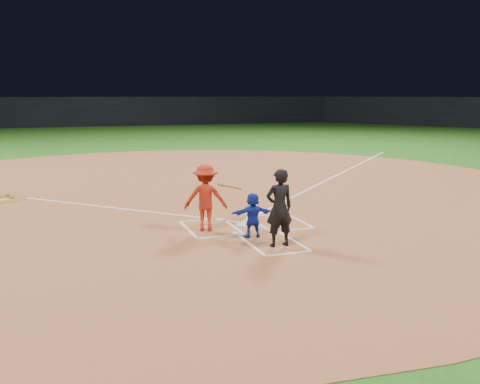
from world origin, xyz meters
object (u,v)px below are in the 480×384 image
object	(u,v)px
home_plate	(246,225)
on_deck_circle	(0,199)
catcher	(253,215)
batter_at_plate	(206,198)
umpire	(279,208)

from	to	relation	value
home_plate	on_deck_circle	xyz separation A→B (m)	(-6.57, 6.11, -0.00)
catcher	batter_at_plate	size ratio (longest dim) A/B	0.65
umpire	catcher	bearing A→B (deg)	-73.87
on_deck_circle	umpire	bearing A→B (deg)	-51.43
umpire	batter_at_plate	xyz separation A→B (m)	(-1.19, 1.97, -0.05)
on_deck_circle	umpire	size ratio (longest dim) A/B	0.94
home_plate	umpire	size ratio (longest dim) A/B	0.33
home_plate	batter_at_plate	size ratio (longest dim) A/B	0.35
batter_at_plate	home_plate	bearing A→B (deg)	9.80
home_plate	batter_at_plate	xyz separation A→B (m)	(-1.16, -0.20, 0.85)
on_deck_circle	batter_at_plate	world-z (taller)	batter_at_plate
umpire	home_plate	bearing A→B (deg)	-90.76
catcher	on_deck_circle	bearing A→B (deg)	-45.89
catcher	batter_at_plate	bearing A→B (deg)	-45.69
home_plate	on_deck_circle	distance (m)	8.97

